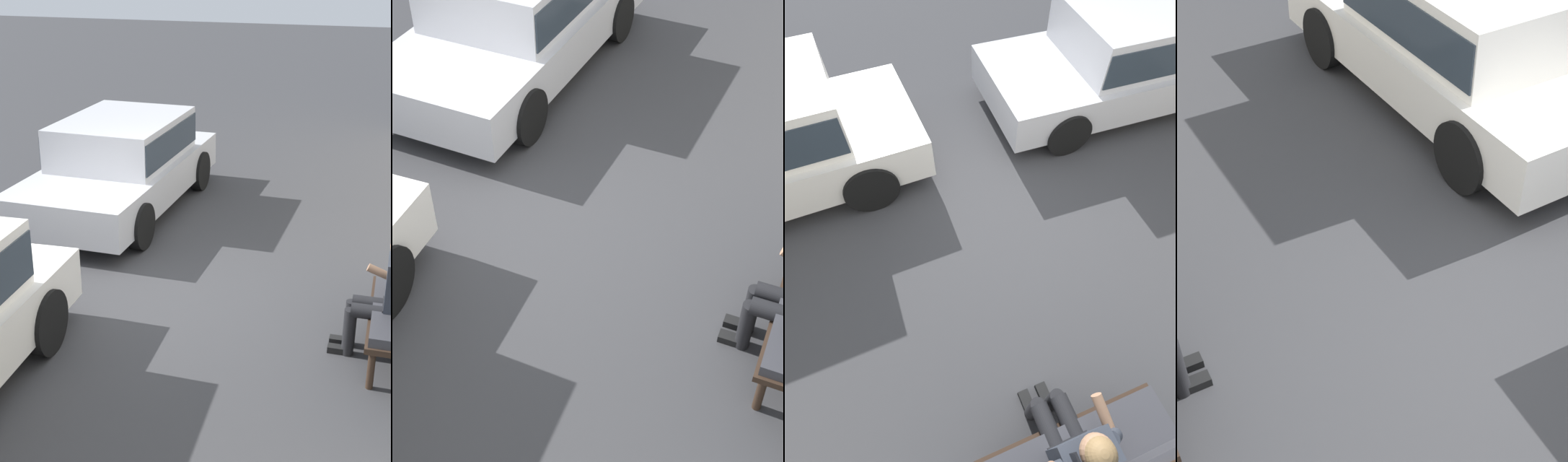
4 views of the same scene
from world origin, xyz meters
TOP-DOWN VIEW (x-y plane):
  - ground_plane at (0.00, 0.00)m, footprint 60.00×60.00m
  - parked_car_near at (-2.67, -1.45)m, footprint 4.33×2.06m

SIDE VIEW (x-z plane):
  - ground_plane at x=0.00m, z-range 0.00..0.00m
  - parked_car_near at x=-2.67m, z-range 0.07..1.50m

